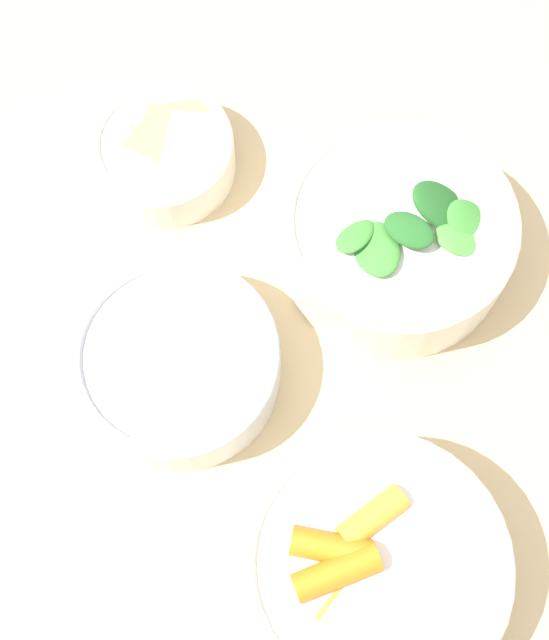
% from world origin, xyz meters
% --- Properties ---
extents(ground_plane, '(10.00, 10.00, 0.00)m').
position_xyz_m(ground_plane, '(0.00, 0.00, 0.00)').
color(ground_plane, '#4C4238').
extents(dining_table, '(1.11, 0.86, 0.74)m').
position_xyz_m(dining_table, '(0.00, 0.00, 0.62)').
color(dining_table, tan).
rests_on(dining_table, ground_plane).
extents(bowl_carrots, '(0.18, 0.18, 0.08)m').
position_xyz_m(bowl_carrots, '(-0.19, 0.16, 0.78)').
color(bowl_carrots, silver).
rests_on(bowl_carrots, dining_table).
extents(bowl_greens, '(0.19, 0.19, 0.09)m').
position_xyz_m(bowl_greens, '(-0.16, -0.10, 0.78)').
color(bowl_greens, silver).
rests_on(bowl_greens, dining_table).
extents(bowl_beans_hotdog, '(0.16, 0.16, 0.06)m').
position_xyz_m(bowl_beans_hotdog, '(-0.02, 0.04, 0.77)').
color(bowl_beans_hotdog, silver).
rests_on(bowl_beans_hotdog, dining_table).
extents(bowl_cookies, '(0.13, 0.12, 0.04)m').
position_xyz_m(bowl_cookies, '(0.04, -0.14, 0.76)').
color(bowl_cookies, silver).
rests_on(bowl_cookies, dining_table).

